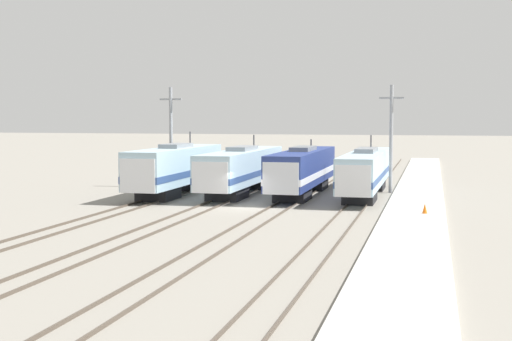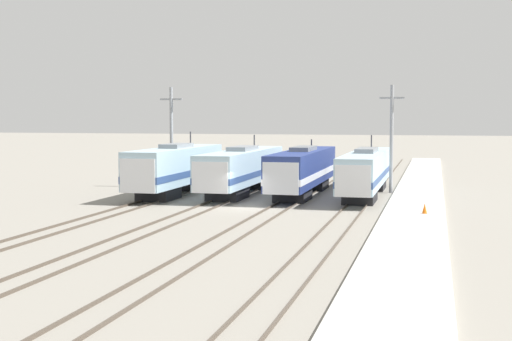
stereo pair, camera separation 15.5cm
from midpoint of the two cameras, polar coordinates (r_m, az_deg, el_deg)
name	(u,v)px [view 1 (the left image)]	position (r m, az deg, el deg)	size (l,w,h in m)	color
ground_plane	(243,208)	(51.07, -1.14, -3.02)	(400.00, 400.00, 0.00)	gray
rail_pair_far_left	(142,204)	(53.61, -9.20, -2.65)	(1.50, 120.00, 0.15)	#4C4238
rail_pair_center_left	(208,206)	(51.79, -3.91, -2.84)	(1.51, 120.00, 0.15)	#4C4238
rail_pair_center_right	(278,208)	(50.45, 1.71, -3.03)	(1.51, 120.00, 0.15)	#4C4238
rail_pair_far_right	(352,210)	(49.62, 7.59, -3.19)	(1.50, 120.00, 0.15)	#4C4238
locomotive_far_left	(174,169)	(59.77, -6.62, 0.15)	(3.04, 16.29, 5.21)	#232326
locomotive_center_left	(241,169)	(60.09, -1.31, 0.08)	(3.04, 18.28, 4.89)	#232326
locomotive_center_right	(302,170)	(59.28, 3.62, 0.03)	(2.91, 18.14, 4.52)	black
locomotive_far_right	(366,171)	(59.23, 8.68, -0.06)	(2.78, 20.10, 4.90)	#232326
catenary_tower_left	(171,135)	(66.09, -6.89, 2.82)	(2.11, 0.31, 9.22)	gray
catenary_tower_right	(391,137)	(61.86, 10.69, 2.67)	(2.11, 0.31, 9.22)	gray
platform	(415,211)	(49.32, 12.50, -3.21)	(4.00, 120.00, 0.32)	#B7B5AD
traffic_cone	(425,208)	(47.16, 13.26, -2.97)	(0.33, 0.33, 0.66)	orange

